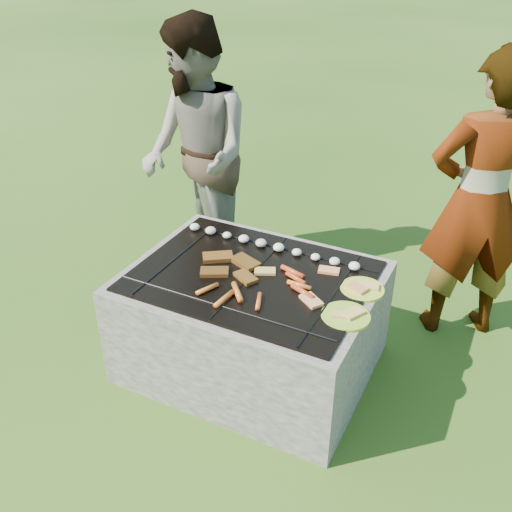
{
  "coord_description": "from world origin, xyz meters",
  "views": [
    {
      "loc": [
        1.16,
        -2.25,
        2.23
      ],
      "look_at": [
        0.0,
        0.05,
        0.7
      ],
      "focal_mm": 40.0,
      "sensor_mm": 36.0,
      "label": 1
    }
  ],
  "objects": [
    {
      "name": "bystander",
      "position": [
        -0.8,
        0.75,
        0.88
      ],
      "size": [
        1.08,
        1.06,
        1.76
      ],
      "primitive_type": "imported",
      "rotation": [
        0.0,
        0.0,
        -0.69
      ],
      "color": "#A19886",
      "rests_on": "ground"
    },
    {
      "name": "cook",
      "position": [
        0.97,
        0.9,
        0.86
      ],
      "size": [
        0.75,
        0.66,
        1.72
      ],
      "primitive_type": "imported",
      "rotation": [
        0.0,
        0.0,
        3.65
      ],
      "color": "gray",
      "rests_on": "ground"
    },
    {
      "name": "lawn",
      "position": [
        0.0,
        0.0,
        0.0
      ],
      "size": [
        60.0,
        60.0,
        0.0
      ],
      "primitive_type": "plane",
      "color": "#204411",
      "rests_on": "ground"
    },
    {
      "name": "fire_pit",
      "position": [
        0.0,
        0.0,
        0.28
      ],
      "size": [
        1.3,
        1.0,
        0.62
      ],
      "color": "#A89E95",
      "rests_on": "ground"
    },
    {
      "name": "sausages",
      "position": [
        0.13,
        -0.1,
        0.63
      ],
      "size": [
        0.55,
        0.49,
        0.03
      ],
      "color": "#EA5226",
      "rests_on": "fire_pit"
    },
    {
      "name": "plate_near",
      "position": [
        0.56,
        -0.12,
        0.61
      ],
      "size": [
        0.27,
        0.27,
        0.03
      ],
      "color": "#BAC930",
      "rests_on": "fire_pit"
    },
    {
      "name": "bread_on_grate",
      "position": [
        0.27,
        0.05,
        0.62
      ],
      "size": [
        0.45,
        0.41,
        0.02
      ],
      "color": "tan",
      "rests_on": "fire_pit"
    },
    {
      "name": "pork_slabs",
      "position": [
        -0.14,
        0.02,
        0.62
      ],
      "size": [
        0.4,
        0.31,
        0.02
      ],
      "color": "#9C5D1C",
      "rests_on": "fire_pit"
    },
    {
      "name": "mushrooms",
      "position": [
        -0.04,
        0.29,
        0.63
      ],
      "size": [
        1.06,
        0.06,
        0.04
      ],
      "color": "white",
      "rests_on": "fire_pit"
    },
    {
      "name": "plate_far",
      "position": [
        0.56,
        0.14,
        0.61
      ],
      "size": [
        0.28,
        0.28,
        0.03
      ],
      "color": "yellow",
      "rests_on": "fire_pit"
    }
  ]
}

